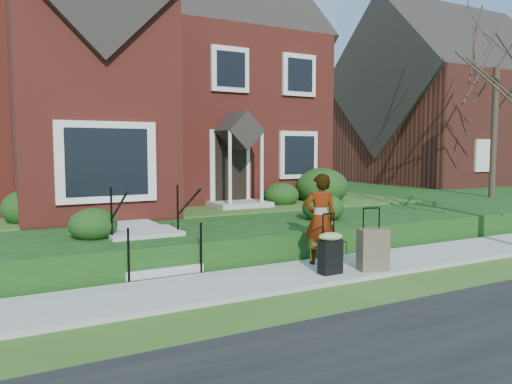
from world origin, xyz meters
TOP-DOWN VIEW (x-y plane):
  - ground at (0.00, 0.00)m, footprint 120.00×120.00m
  - sidewalk at (0.00, 0.00)m, footprint 60.00×1.60m
  - terrace at (4.00, 10.90)m, footprint 44.00×20.00m
  - walkway at (-2.50, 5.00)m, footprint 1.20×6.00m
  - main_house at (-0.21, 9.61)m, footprint 10.40×10.20m
  - neighbour_house at (16.00, 11.00)m, footprint 9.40×8.00m
  - front_steps at (-2.50, 1.84)m, footprint 1.40×2.02m
  - foundation_shrubs at (1.35, 4.99)m, footprint 10.15×4.79m
  - woman at (0.42, 0.38)m, footprint 0.74×0.61m
  - suitcase_black at (0.12, -0.35)m, footprint 0.46×0.38m
  - suitcase_olive at (0.96, -0.51)m, footprint 0.59×0.42m
  - tree_gap at (10.50, 4.04)m, footprint 4.94×4.94m

SIDE VIEW (x-z plane):
  - ground at x=0.00m, z-range 0.00..0.00m
  - sidewalk at x=0.00m, z-range 0.00..0.08m
  - terrace at x=4.00m, z-range 0.00..0.60m
  - suitcase_olive at x=0.96m, z-range -0.11..1.04m
  - front_steps at x=-2.50m, z-range -0.28..1.22m
  - suitcase_black at x=0.12m, z-range -0.04..1.04m
  - walkway at x=-2.50m, z-range 0.60..0.66m
  - woman at x=0.42m, z-range 0.08..1.82m
  - foundation_shrubs at x=1.35m, z-range 0.48..1.69m
  - neighbour_house at x=16.00m, z-range 0.65..9.85m
  - main_house at x=-0.21m, z-range 0.56..9.96m
  - tree_gap at x=10.50m, z-range 2.01..9.07m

